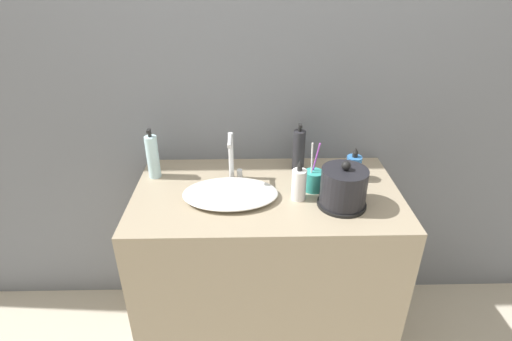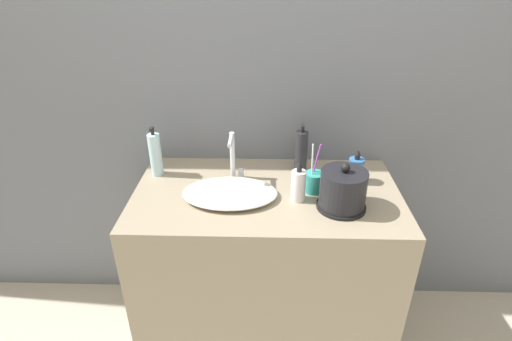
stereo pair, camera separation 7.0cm
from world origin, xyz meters
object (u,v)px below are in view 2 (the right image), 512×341
Objects in this scene: toothbrush_cup at (314,182)px; lotion_bottle at (155,154)px; shampoo_bottle at (356,169)px; hand_cream_bottle at (298,185)px; electric_kettle at (343,191)px; mouthwash_bottle at (301,151)px; faucet at (233,155)px.

lotion_bottle reaches higher than toothbrush_cup.
shampoo_bottle is 0.88× the size of hand_cream_bottle.
mouthwash_bottle reaches higher than electric_kettle.
electric_kettle reaches higher than shampoo_bottle.
hand_cream_bottle is (-0.03, -0.25, -0.03)m from mouthwash_bottle.
hand_cream_bottle is (-0.07, -0.07, 0.02)m from toothbrush_cup.
hand_cream_bottle reaches higher than shampoo_bottle.
shampoo_bottle is (0.09, 0.21, -0.02)m from electric_kettle.
hand_cream_bottle is at bearing -148.80° from shampoo_bottle.
mouthwash_bottle is (-0.04, 0.19, 0.05)m from toothbrush_cup.
faucet is at bearing -5.53° from lotion_bottle.
faucet is 0.32m from hand_cream_bottle.
shampoo_bottle is at bearing 25.26° from toothbrush_cup.
faucet is at bearing 153.80° from electric_kettle.
faucet is at bearing 179.21° from shampoo_bottle.
lotion_bottle is (-0.68, 0.13, 0.05)m from toothbrush_cup.
toothbrush_cup is 0.10m from hand_cream_bottle.
faucet is 1.41× the size of shampoo_bottle.
lotion_bottle is 1.50× the size of shampoo_bottle.
electric_kettle is 0.86× the size of mouthwash_bottle.
lotion_bottle reaches higher than faucet.
mouthwash_bottle is 1.29× the size of hand_cream_bottle.
mouthwash_bottle is (0.64, 0.06, -0.00)m from lotion_bottle.
lotion_bottle reaches higher than electric_kettle.
toothbrush_cup is (-0.09, 0.12, -0.03)m from electric_kettle.
electric_kettle is at bearing -65.74° from mouthwash_bottle.
faucet is 0.31m from mouthwash_bottle.
electric_kettle is (0.43, -0.21, -0.04)m from faucet.
lotion_bottle is at bearing 174.47° from faucet.
toothbrush_cup is 0.70m from lotion_bottle.
faucet and toothbrush_cup have the same top height.
mouthwash_bottle is at bearing 83.80° from hand_cream_bottle.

